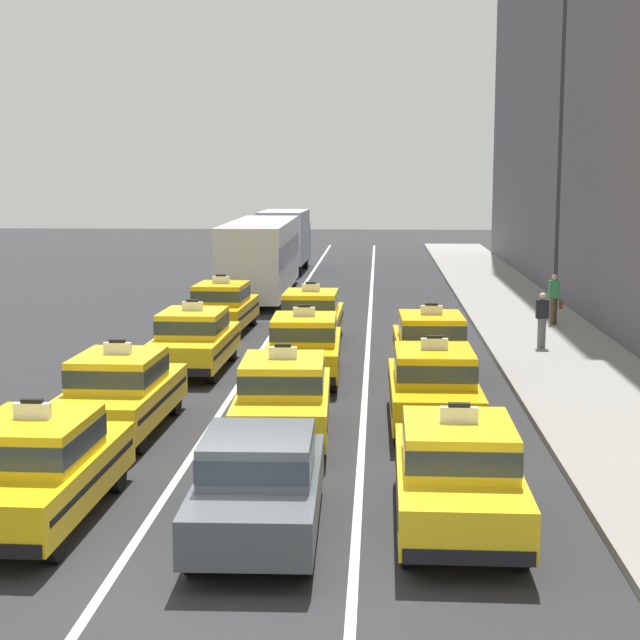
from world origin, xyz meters
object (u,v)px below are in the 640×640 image
object	(u,v)px
taxi_center_fourth	(311,316)
taxi_right_third	(431,344)
taxi_left_second	(120,391)
bus_left_fifth	(261,254)
pedestrian_by_storefront	(554,299)
box_truck_left_sixth	(285,238)
sedan_center_nearest	(259,481)
taxi_right_second	(433,385)
taxi_center_third	(304,346)
taxi_right_nearest	(457,472)
taxi_left_third	(194,339)
taxi_left_fourth	(222,306)
taxi_center_second	(283,396)
pedestrian_mid_block	(542,320)
taxi_left_nearest	(37,467)

from	to	relation	value
taxi_center_fourth	taxi_right_third	distance (m)	5.92
taxi_left_second	taxi_center_fourth	world-z (taller)	same
bus_left_fifth	pedestrian_by_storefront	xyz separation A→B (m)	(11.03, -8.26, -0.81)
box_truck_left_sixth	sedan_center_nearest	xyz separation A→B (m)	(3.27, -39.28, -0.93)
taxi_right_third	taxi_right_second	bearing A→B (deg)	-92.29
taxi_left_second	sedan_center_nearest	size ratio (longest dim) A/B	1.06
taxi_center_third	box_truck_left_sixth	bearing A→B (deg)	96.31
taxi_right_second	taxi_right_nearest	bearing A→B (deg)	-89.74
taxi_left_third	box_truck_left_sixth	xyz separation A→B (m)	(-0.06, 27.17, 0.90)
taxi_center_third	taxi_center_fourth	xyz separation A→B (m)	(-0.19, 5.31, 0.00)
taxi_left_fourth	taxi_center_third	bearing A→B (deg)	-65.94
pedestrian_by_storefront	taxi_right_second	bearing A→B (deg)	-109.65
taxi_center_fourth	taxi_right_nearest	size ratio (longest dim) A/B	1.00
taxi_left_second	taxi_center_fourth	size ratio (longest dim) A/B	1.00
taxi_center_second	sedan_center_nearest	bearing A→B (deg)	-88.37
taxi_center_fourth	sedan_center_nearest	bearing A→B (deg)	-88.78
bus_left_fifth	taxi_right_third	world-z (taller)	bus_left_fifth
taxi_center_second	pedestrian_mid_block	size ratio (longest dim) A/B	2.81
bus_left_fifth	taxi_center_fourth	bearing A→B (deg)	-76.01
taxi_center_fourth	taxi_right_second	distance (m)	10.44
taxi_center_fourth	pedestrian_mid_block	xyz separation A→B (m)	(6.92, -1.07, 0.10)
sedan_center_nearest	taxi_center_fourth	world-z (taller)	taxi_center_fourth
box_truck_left_sixth	pedestrian_mid_block	world-z (taller)	box_truck_left_sixth
taxi_left_nearest	pedestrian_by_storefront	distance (m)	22.68
taxi_right_second	taxi_center_third	bearing A→B (deg)	123.56
taxi_left_nearest	taxi_left_fourth	size ratio (longest dim) A/B	0.99
pedestrian_by_storefront	taxi_center_fourth	bearing A→B (deg)	-155.94
pedestrian_by_storefront	taxi_left_nearest	bearing A→B (deg)	-119.48
taxi_right_nearest	box_truck_left_sixth	bearing A→B (deg)	99.07
taxi_right_third	pedestrian_by_storefront	distance (m)	9.60
taxi_left_third	taxi_right_nearest	size ratio (longest dim) A/B	1.00
sedan_center_nearest	taxi_right_nearest	size ratio (longest dim) A/B	0.95
taxi_center_third	taxi_right_second	world-z (taller)	same
bus_left_fifth	taxi_right_nearest	distance (m)	28.58
taxi_left_second	taxi_right_second	distance (m)	6.50
box_truck_left_sixth	taxi_right_third	bearing A→B (deg)	-76.99
pedestrian_by_storefront	taxi_right_third	bearing A→B (deg)	-118.81
taxi_left_third	pedestrian_by_storefront	size ratio (longest dim) A/B	2.68
taxi_left_fourth	taxi_right_third	size ratio (longest dim) A/B	1.00
box_truck_left_sixth	pedestrian_mid_block	bearing A→B (deg)	-67.57
taxi_left_second	taxi_center_third	world-z (taller)	same
taxi_center_third	taxi_right_nearest	bearing A→B (deg)	-73.91
taxi_center_third	pedestrian_mid_block	xyz separation A→B (m)	(6.73, 4.24, 0.10)
pedestrian_mid_block	taxi_left_second	bearing A→B (deg)	-136.02
taxi_right_second	taxi_right_third	distance (m)	5.12
bus_left_fifth	box_truck_left_sixth	distance (m)	10.88
taxi_left_third	bus_left_fifth	xyz separation A→B (m)	(-0.11, 16.29, 0.94)
sedan_center_nearest	taxi_center_third	size ratio (longest dim) A/B	0.94
bus_left_fifth	taxi_center_third	size ratio (longest dim) A/B	2.44
taxi_left_fourth	taxi_right_third	xyz separation A→B (m)	(6.56, -6.87, 0.00)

